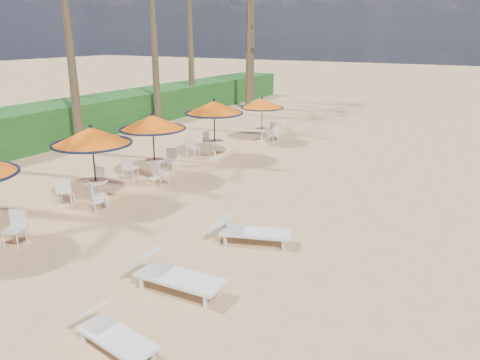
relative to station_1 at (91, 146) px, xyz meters
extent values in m
plane|color=tan|center=(5.13, -3.75, -1.84)|extent=(160.00, 160.00, 0.00)
cube|color=#194716|center=(-8.37, 7.25, -0.94)|extent=(3.00, 40.00, 1.80)
cylinder|color=black|center=(0.04, 0.03, -0.64)|extent=(0.05, 0.05, 2.42)
cone|color=orange|center=(0.04, 0.03, 0.31)|extent=(2.42, 2.42, 0.53)
torus|color=black|center=(0.04, 0.03, 0.07)|extent=(2.42, 2.42, 0.07)
sphere|color=black|center=(0.04, 0.03, 0.62)|extent=(0.13, 0.13, 0.13)
cylinder|color=silver|center=(0.04, 0.03, -1.13)|extent=(0.74, 0.74, 0.04)
cylinder|color=silver|center=(0.04, 0.03, -1.48)|extent=(0.08, 0.08, 0.74)
cylinder|color=black|center=(-0.03, 2.94, -0.67)|extent=(0.05, 0.05, 2.36)
cone|color=orange|center=(-0.03, 2.94, 0.25)|extent=(2.36, 2.36, 0.51)
torus|color=black|center=(-0.03, 2.94, 0.02)|extent=(2.36, 2.36, 0.07)
sphere|color=black|center=(-0.03, 2.94, 0.55)|extent=(0.12, 0.12, 0.12)
cylinder|color=silver|center=(-0.03, 2.94, -1.15)|extent=(0.72, 0.72, 0.04)
cylinder|color=silver|center=(-0.03, 2.94, -1.49)|extent=(0.08, 0.08, 0.72)
cylinder|color=black|center=(0.27, 6.54, -0.63)|extent=(0.05, 0.05, 2.44)
cone|color=orange|center=(0.27, 6.54, 0.33)|extent=(2.44, 2.44, 0.53)
torus|color=black|center=(0.27, 6.54, 0.08)|extent=(2.44, 2.44, 0.07)
sphere|color=black|center=(0.27, 6.54, 0.63)|extent=(0.13, 0.13, 0.13)
cylinder|color=silver|center=(0.27, 6.54, -1.12)|extent=(0.74, 0.74, 0.04)
cylinder|color=silver|center=(0.27, 6.54, -1.47)|extent=(0.08, 0.08, 0.74)
cylinder|color=black|center=(0.54, 10.42, -0.80)|extent=(0.05, 0.05, 2.10)
cone|color=orange|center=(0.54, 10.42, 0.02)|extent=(2.10, 2.10, 0.46)
torus|color=black|center=(0.54, 10.42, -0.18)|extent=(2.10, 2.10, 0.06)
sphere|color=black|center=(0.54, 10.42, 0.29)|extent=(0.11, 0.11, 0.11)
cylinder|color=silver|center=(0.54, 10.42, -1.22)|extent=(0.64, 0.64, 0.04)
cylinder|color=silver|center=(0.54, 10.42, -1.53)|extent=(0.07, 0.07, 0.64)
cube|color=silver|center=(5.67, -5.02, -1.59)|extent=(1.62, 0.80, 0.06)
cube|color=silver|center=(4.91, -4.90, -1.39)|extent=(0.60, 0.64, 0.38)
cube|color=silver|center=(5.67, -5.02, -1.74)|extent=(0.05, 0.05, 0.22)
cube|color=silver|center=(5.46, -2.97, -1.53)|extent=(1.91, 0.76, 0.08)
cube|color=silver|center=(4.51, -3.01, -1.29)|extent=(0.66, 0.71, 0.47)
cube|color=silver|center=(5.46, -2.97, -1.71)|extent=(0.07, 0.07, 0.27)
cube|color=silver|center=(5.73, -0.14, -1.55)|extent=(1.90, 1.17, 0.07)
cube|color=silver|center=(4.88, -0.41, -1.32)|extent=(0.77, 0.80, 0.44)
cube|color=silver|center=(5.73, -0.14, -1.72)|extent=(0.06, 0.06, 0.25)
cone|color=brown|center=(-5.48, 4.40, 2.85)|extent=(0.44, 0.44, 9.39)
cone|color=brown|center=(-6.28, 10.86, 3.07)|extent=(0.44, 0.44, 9.82)
cone|color=brown|center=(-7.54, 16.04, 3.41)|extent=(0.44, 0.44, 10.50)
cone|color=brown|center=(-5.22, 19.61, 2.28)|extent=(0.44, 0.44, 8.25)
cone|color=brown|center=(-6.79, 23.06, 3.31)|extent=(0.44, 0.44, 10.31)
camera|label=1|loc=(10.72, -9.78, 3.26)|focal=35.00mm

